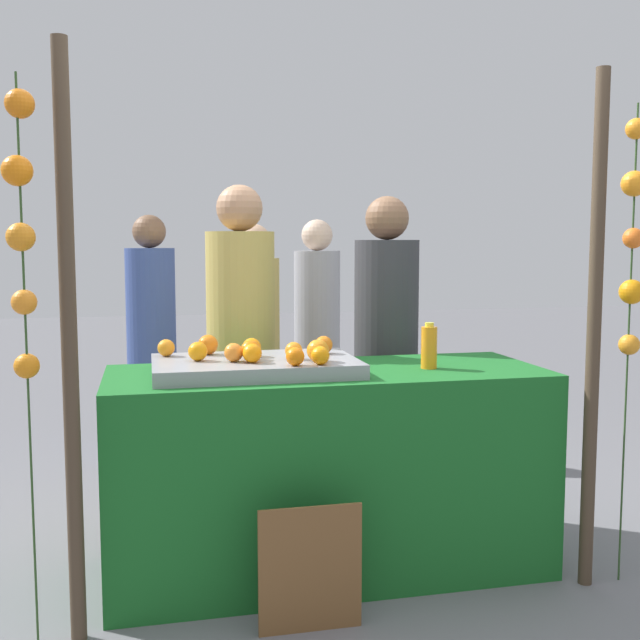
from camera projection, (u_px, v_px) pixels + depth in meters
name	position (u px, v px, depth m)	size (l,w,h in m)	color
ground_plane	(328.00, 567.00, 3.30)	(24.00, 24.00, 0.00)	slate
stall_counter	(328.00, 470.00, 3.26)	(1.85, 0.71, 0.87)	#196023
orange_tray	(255.00, 366.00, 3.13)	(0.84, 0.52, 0.06)	gray
orange_0	(208.00, 345.00, 3.25)	(0.09, 0.09, 0.09)	orange
orange_1	(250.00, 350.00, 3.10)	(0.08, 0.08, 0.08)	orange
orange_2	(166.00, 348.00, 3.20)	(0.07, 0.07, 0.07)	orange
orange_3	(323.00, 345.00, 3.28)	(0.08, 0.08, 0.08)	orange
orange_4	(234.00, 352.00, 3.05)	(0.08, 0.08, 0.08)	orange
orange_5	(198.00, 351.00, 3.07)	(0.08, 0.08, 0.08)	orange
orange_6	(320.00, 356.00, 2.98)	(0.07, 0.07, 0.07)	orange
orange_7	(294.00, 351.00, 3.12)	(0.07, 0.07, 0.07)	orange
orange_8	(295.00, 356.00, 2.95)	(0.07, 0.07, 0.07)	orange
orange_9	(252.00, 353.00, 3.03)	(0.08, 0.08, 0.08)	orange
orange_10	(318.00, 351.00, 3.05)	(0.09, 0.09, 0.09)	orange
orange_11	(252.00, 347.00, 3.19)	(0.08, 0.08, 0.08)	orange
juice_bottle	(429.00, 347.00, 3.25)	(0.07, 0.07, 0.20)	orange
chalkboard_sign	(310.00, 570.00, 2.74)	(0.38, 0.03, 0.48)	brown
vendor_left	(241.00, 368.00, 3.78)	(0.34, 0.34, 1.69)	tan
vendor_right	(386.00, 367.00, 3.91)	(0.33, 0.33, 1.65)	#333338
crowd_person_0	(152.00, 345.00, 4.95)	(0.32, 0.32, 1.59)	#384C8C
crowd_person_1	(317.00, 342.00, 5.18)	(0.31, 0.31, 1.57)	#99999E
crowd_person_2	(255.00, 359.00, 4.59)	(0.31, 0.31, 1.52)	tan
canopy_post_left	(70.00, 349.00, 2.59)	(0.06, 0.06, 2.09)	#473828
canopy_post_right	(594.00, 334.00, 3.04)	(0.06, 0.06, 2.09)	#473828
garland_strand_left	(21.00, 225.00, 2.49)	(0.11, 0.11, 1.96)	#2D4C23
garland_strand_right	(633.00, 241.00, 3.03)	(0.11, 0.10, 1.96)	#2D4C23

